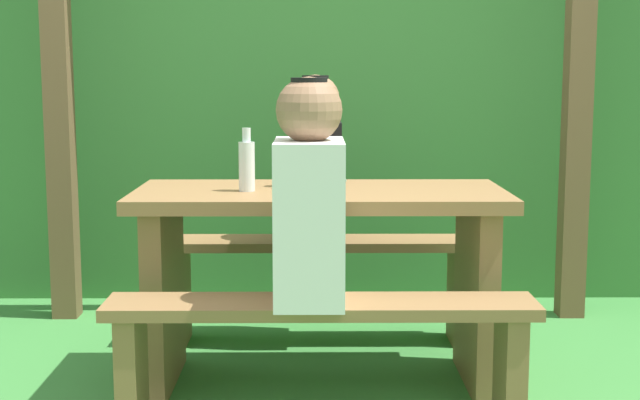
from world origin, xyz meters
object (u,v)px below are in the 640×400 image
(picnic_table, at_px, (320,253))
(person_white_shirt, at_px, (309,199))
(bottle_left, at_px, (247,164))
(bench_far, at_px, (319,269))
(bench_near, at_px, (321,341))
(drinking_glass, at_px, (284,175))
(person_black_coat, at_px, (315,164))

(picnic_table, bearing_deg, person_white_shirt, -94.07)
(bottle_left, bearing_deg, bench_far, 64.65)
(bench_far, height_order, person_white_shirt, person_white_shirt)
(bottle_left, bearing_deg, bench_near, -61.34)
(picnic_table, height_order, drinking_glass, drinking_glass)
(picnic_table, bearing_deg, person_black_coat, 91.75)
(bench_near, relative_size, person_white_shirt, 1.95)
(person_black_coat, height_order, drinking_glass, person_black_coat)
(person_white_shirt, bearing_deg, drinking_glass, 99.25)
(person_black_coat, bearing_deg, picnic_table, -88.25)
(drinking_glass, bearing_deg, bench_near, -77.48)
(person_white_shirt, xyz_separation_m, person_black_coat, (0.02, 1.07, 0.00))
(bench_far, relative_size, person_white_shirt, 1.95)
(bench_near, bearing_deg, bottle_left, 118.66)
(drinking_glass, distance_m, bottle_left, 0.20)
(drinking_glass, height_order, bottle_left, bottle_left)
(picnic_table, relative_size, bench_far, 1.00)
(person_white_shirt, distance_m, bottle_left, 0.55)
(picnic_table, bearing_deg, bench_far, 90.00)
(person_black_coat, bearing_deg, drinking_glass, -105.77)
(picnic_table, xyz_separation_m, bottle_left, (-0.27, -0.04, 0.35))
(bench_far, distance_m, person_white_shirt, 1.17)
(bench_far, distance_m, bottle_left, 0.83)
(bottle_left, bearing_deg, person_black_coat, 65.86)
(person_black_coat, xyz_separation_m, bottle_left, (-0.26, -0.57, 0.06))
(bench_far, bearing_deg, person_white_shirt, -92.03)
(bench_near, height_order, bench_far, same)
(bench_near, distance_m, bench_far, 1.08)
(bench_near, xyz_separation_m, bottle_left, (-0.27, 0.50, 0.53))
(person_white_shirt, bearing_deg, bottle_left, 115.34)
(picnic_table, xyz_separation_m, bench_far, (0.00, 0.54, -0.18))
(bench_near, relative_size, person_black_coat, 1.95)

